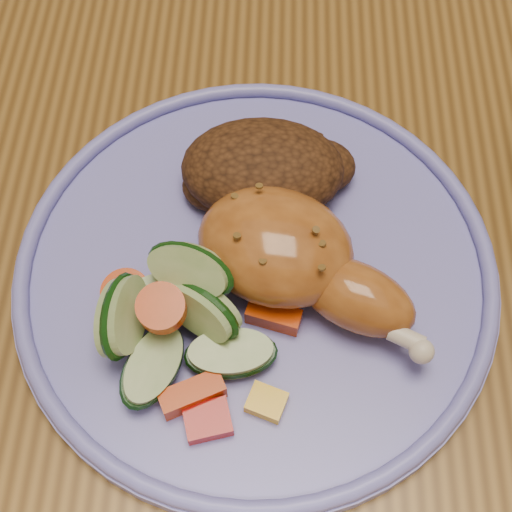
{
  "coord_description": "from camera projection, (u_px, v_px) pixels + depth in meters",
  "views": [
    {
      "loc": [
        -0.05,
        -0.34,
        1.14
      ],
      "look_at": [
        -0.05,
        -0.13,
        0.78
      ],
      "focal_mm": 50.0,
      "sensor_mm": 36.0,
      "label": 1
    }
  ],
  "objects": [
    {
      "name": "ground",
      "position": [
        291.0,
        421.0,
        1.16
      ],
      "size": [
        4.0,
        4.0,
        0.0
      ],
      "primitive_type": "plane",
      "color": "#50361B",
      "rests_on": "ground"
    },
    {
      "name": "plate",
      "position": [
        256.0,
        273.0,
        0.44
      ],
      "size": [
        0.3,
        0.3,
        0.01
      ],
      "primitive_type": "cylinder",
      "color": "#6F6EC6",
      "rests_on": "dining_table"
    },
    {
      "name": "vegetable_pile",
      "position": [
        177.0,
        322.0,
        0.4
      ],
      "size": [
        0.12,
        0.12,
        0.06
      ],
      "color": "#A50A05",
      "rests_on": "plate"
    },
    {
      "name": "chicken_leg",
      "position": [
        295.0,
        258.0,
        0.41
      ],
      "size": [
        0.15,
        0.12,
        0.05
      ],
      "color": "#AA6023",
      "rests_on": "plate"
    },
    {
      "name": "rice_pilaf",
      "position": [
        266.0,
        170.0,
        0.45
      ],
      "size": [
        0.11,
        0.08,
        0.05
      ],
      "color": "#422410",
      "rests_on": "plate"
    },
    {
      "name": "plate_rim",
      "position": [
        256.0,
        264.0,
        0.43
      ],
      "size": [
        0.29,
        0.29,
        0.01
      ],
      "primitive_type": "torus",
      "color": "#6F6EC6",
      "rests_on": "plate"
    },
    {
      "name": "dining_table",
      "position": [
        326.0,
        184.0,
        0.58
      ],
      "size": [
        0.9,
        1.4,
        0.75
      ],
      "color": "brown",
      "rests_on": "ground"
    }
  ]
}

